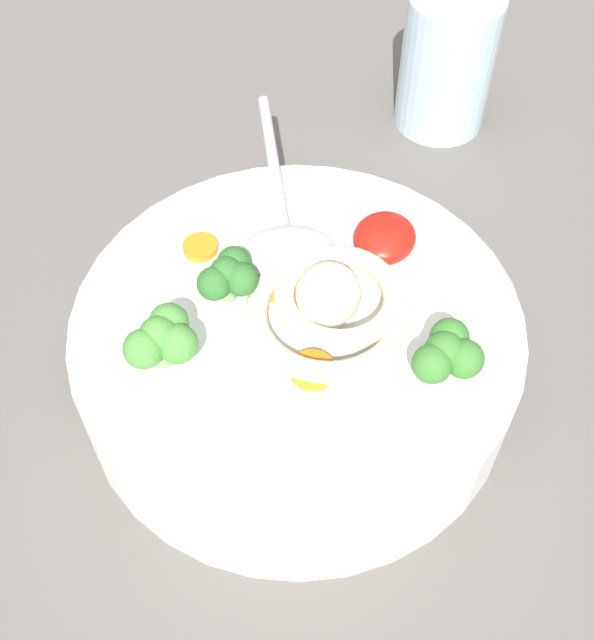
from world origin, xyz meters
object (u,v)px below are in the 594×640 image
(noodle_pile, at_px, (331,304))
(soup_spoon, at_px, (285,236))
(soup_bowl, at_px, (297,349))
(drinking_glass, at_px, (447,62))

(noodle_pile, distance_m, soup_spoon, 0.07)
(noodle_pile, bearing_deg, soup_bowl, 115.38)
(soup_bowl, xyz_separation_m, drinking_glass, (0.29, -0.01, 0.02))
(soup_bowl, xyz_separation_m, noodle_pile, (0.01, -0.02, 0.04))
(soup_bowl, height_order, soup_spoon, soup_spoon)
(soup_spoon, relative_size, drinking_glass, 1.49)
(soup_bowl, relative_size, soup_spoon, 1.62)
(noodle_pile, relative_size, drinking_glass, 0.96)
(soup_bowl, xyz_separation_m, soup_spoon, (0.05, 0.03, 0.04))
(soup_bowl, height_order, noodle_pile, noodle_pile)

